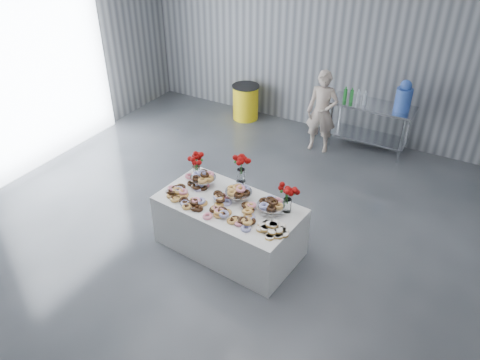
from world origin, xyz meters
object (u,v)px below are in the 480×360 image
at_px(prep_table, 371,118).
at_px(trash_barrel, 246,102).
at_px(water_jug, 404,97).
at_px(person, 322,112).
at_px(display_table, 229,226).

height_order(prep_table, trash_barrel, prep_table).
relative_size(water_jug, person, 0.36).
height_order(display_table, trash_barrel, display_table).
distance_m(prep_table, trash_barrel, 2.64).
distance_m(water_jug, person, 1.41).
bearing_deg(display_table, prep_table, 77.91).
distance_m(display_table, prep_table, 3.80).
bearing_deg(prep_table, trash_barrel, -180.00).
xyz_separation_m(person, trash_barrel, (-1.85, 0.48, -0.39)).
relative_size(prep_table, person, 0.99).
relative_size(display_table, water_jug, 3.43).
bearing_deg(trash_barrel, display_table, -63.77).
distance_m(water_jug, trash_barrel, 3.22).
bearing_deg(water_jug, display_table, -109.24).
bearing_deg(display_table, person, 89.60).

